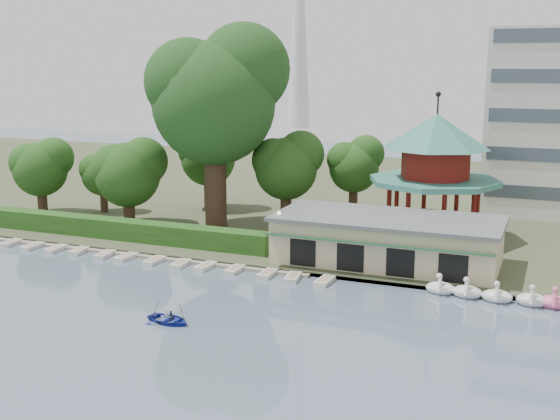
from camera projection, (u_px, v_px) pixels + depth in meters
The scene contains 13 objects.
ground_plane at pixel (138, 345), 42.37m from camera, with size 220.00×220.00×0.00m, color slate.
shore at pixel (365, 195), 89.51m from camera, with size 220.00×70.00×0.40m, color #424930.
embankment at pixel (254, 267), 58.04m from camera, with size 220.00×0.60×0.30m, color gray.
dock at pixel (131, 253), 62.35m from camera, with size 34.00×1.60×0.24m, color gray.
boathouse at pixel (387, 239), 58.16m from camera, with size 18.60×9.39×3.90m.
pavilion at pixel (435, 164), 65.46m from camera, with size 12.40×12.40×13.50m.
hedge at pixel (123, 229), 66.20m from camera, with size 30.00×2.00×1.80m, color #234D18.
lamp_post at pixel (279, 227), 58.37m from camera, with size 0.36×0.36×4.28m.
big_tree at pixel (216, 92), 68.31m from camera, with size 13.35×12.44×20.25m.
small_trees at pixel (184, 164), 74.30m from camera, with size 39.08×16.54×9.61m.
swan_boats at pixel (529, 299), 49.46m from camera, with size 15.41×2.16×1.92m.
moored_rowboats at pixel (140, 259), 60.36m from camera, with size 34.94×2.72×0.36m.
rowboat_with_passengers at pixel (169, 316), 45.96m from camera, with size 4.79×3.78×2.01m.
Camera 1 is at (22.86, -33.66, 16.77)m, focal length 45.00 mm.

